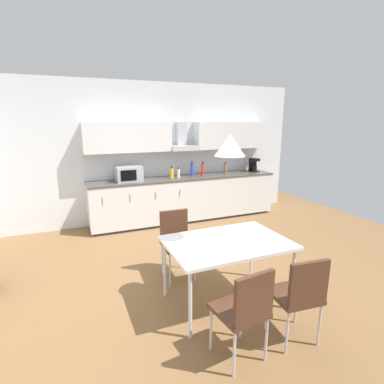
% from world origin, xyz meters
% --- Properties ---
extents(ground_plane, '(8.72, 7.40, 0.02)m').
position_xyz_m(ground_plane, '(0.00, 0.00, -0.01)').
color(ground_plane, brown).
extents(wall_back, '(6.97, 0.10, 2.77)m').
position_xyz_m(wall_back, '(0.00, 2.52, 1.39)').
color(wall_back, silver).
rests_on(wall_back, ground_plane).
extents(kitchen_counter, '(3.88, 0.66, 0.91)m').
position_xyz_m(kitchen_counter, '(0.87, 2.15, 0.46)').
color(kitchen_counter, '#333333').
rests_on(kitchen_counter, ground_plane).
extents(backsplash_tile, '(3.86, 0.02, 0.49)m').
position_xyz_m(backsplash_tile, '(0.87, 2.45, 1.15)').
color(backsplash_tile, silver).
rests_on(backsplash_tile, kitchen_counter).
extents(upper_wall_cabinets, '(3.86, 0.40, 0.56)m').
position_xyz_m(upper_wall_cabinets, '(0.87, 2.30, 1.71)').
color(upper_wall_cabinets, silver).
extents(microwave, '(0.48, 0.35, 0.28)m').
position_xyz_m(microwave, '(-0.28, 2.15, 1.05)').
color(microwave, '#ADADB2').
rests_on(microwave, kitchen_counter).
extents(coffee_maker, '(0.18, 0.19, 0.30)m').
position_xyz_m(coffee_maker, '(2.52, 2.17, 1.06)').
color(coffee_maker, black).
rests_on(coffee_maker, kitchen_counter).
extents(bottle_brown, '(0.07, 0.07, 0.26)m').
position_xyz_m(bottle_brown, '(1.77, 2.12, 1.02)').
color(bottle_brown, brown).
rests_on(bottle_brown, kitchen_counter).
extents(bottle_blue, '(0.07, 0.07, 0.31)m').
position_xyz_m(bottle_blue, '(1.02, 2.18, 1.04)').
color(bottle_blue, blue).
rests_on(bottle_blue, kitchen_counter).
extents(bottle_white, '(0.06, 0.06, 0.22)m').
position_xyz_m(bottle_white, '(0.69, 2.09, 1.00)').
color(bottle_white, white).
rests_on(bottle_white, kitchen_counter).
extents(bottle_yellow, '(0.08, 0.08, 0.24)m').
position_xyz_m(bottle_yellow, '(0.55, 2.11, 1.01)').
color(bottle_yellow, yellow).
rests_on(bottle_yellow, kitchen_counter).
extents(bottle_red, '(0.07, 0.07, 0.31)m').
position_xyz_m(bottle_red, '(1.23, 2.11, 1.04)').
color(bottle_red, red).
rests_on(bottle_red, kitchen_counter).
extents(dining_table, '(1.31, 0.90, 0.74)m').
position_xyz_m(dining_table, '(0.19, -0.78, 0.69)').
color(dining_table, white).
rests_on(dining_table, ground_plane).
extents(chair_near_left, '(0.44, 0.44, 0.87)m').
position_xyz_m(chair_near_left, '(-0.09, -1.61, 0.53)').
color(chair_near_left, '#4C2D1E').
rests_on(chair_near_left, ground_plane).
extents(chair_far_left, '(0.41, 0.41, 0.87)m').
position_xyz_m(chair_far_left, '(-0.10, 0.05, 0.53)').
color(chair_far_left, '#4C2D1E').
rests_on(chair_far_left, ground_plane).
extents(chair_near_right, '(0.44, 0.44, 0.87)m').
position_xyz_m(chair_near_right, '(0.48, -1.61, 0.53)').
color(chair_near_right, '#4C2D1E').
rests_on(chair_near_right, ground_plane).
extents(pendant_lamp, '(0.32, 0.32, 0.22)m').
position_xyz_m(pendant_lamp, '(0.19, -0.78, 1.78)').
color(pendant_lamp, silver).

